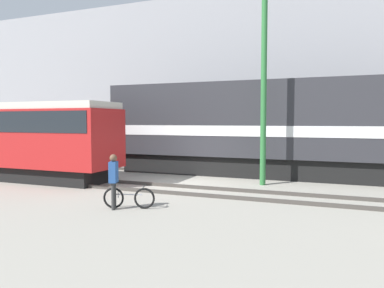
# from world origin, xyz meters

# --- Properties ---
(ground_plane) EXTENTS (120.00, 120.00, 0.00)m
(ground_plane) POSITION_xyz_m (0.00, 0.00, 0.00)
(ground_plane) COLOR #9E998C
(track_near) EXTENTS (60.00, 1.51, 0.14)m
(track_near) POSITION_xyz_m (0.00, -1.65, 0.07)
(track_near) COLOR #47423D
(track_near) RESTS_ON ground
(track_far) EXTENTS (60.00, 1.51, 0.14)m
(track_far) POSITION_xyz_m (0.00, 3.68, 0.07)
(track_far) COLOR #47423D
(track_far) RESTS_ON ground
(building_backdrop) EXTENTS (49.13, 6.00, 11.26)m
(building_backdrop) POSITION_xyz_m (0.00, 12.09, 5.63)
(building_backdrop) COLOR #99999E
(building_backdrop) RESTS_ON ground
(freight_locomotive) EXTENTS (16.61, 3.04, 5.24)m
(freight_locomotive) POSITION_xyz_m (3.30, 3.68, 2.45)
(freight_locomotive) COLOR black
(freight_locomotive) RESTS_ON ground
(streetcar) EXTENTS (9.46, 2.54, 3.56)m
(streetcar) POSITION_xyz_m (-7.35, -1.65, 2.04)
(streetcar) COLOR black
(streetcar) RESTS_ON ground
(bicycle) EXTENTS (1.59, 0.65, 0.72)m
(bicycle) POSITION_xyz_m (0.27, -4.88, 0.34)
(bicycle) COLOR black
(bicycle) RESTS_ON ground
(person) EXTENTS (0.32, 0.41, 1.73)m
(person) POSITION_xyz_m (-0.11, -5.15, 1.05)
(person) COLOR #333333
(person) RESTS_ON ground
(utility_pole_left) EXTENTS (0.25, 0.25, 8.53)m
(utility_pole_left) POSITION_xyz_m (3.32, 1.01, 4.27)
(utility_pole_left) COLOR #2D7238
(utility_pole_left) RESTS_ON ground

